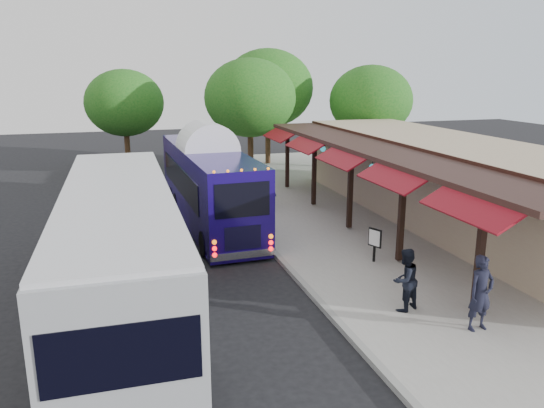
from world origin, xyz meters
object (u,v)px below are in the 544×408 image
object	(u,v)px
coach_bus	(208,181)
sign_board	(375,239)
ped_a	(481,293)
ped_b	(405,280)
ped_c	(247,179)
ped_d	(266,190)
city_bus	(120,244)

from	to	relation	value
coach_bus	sign_board	distance (m)	8.12
ped_a	ped_b	size ratio (longest dim) A/B	1.12
ped_a	sign_board	xyz separation A→B (m)	(-0.24, 5.12, -0.18)
ped_b	coach_bus	bearing A→B (deg)	-91.52
ped_a	ped_b	xyz separation A→B (m)	(-1.22, 1.53, -0.10)
ped_a	ped_c	xyz separation A→B (m)	(-2.09, 15.34, -0.02)
coach_bus	ped_d	world-z (taller)	coach_bus
ped_a	ped_c	world-z (taller)	ped_a
ped_a	coach_bus	bearing A→B (deg)	106.01
coach_bus	ped_a	size ratio (longest dim) A/B	5.64
ped_a	ped_b	world-z (taller)	ped_a
city_bus	sign_board	world-z (taller)	city_bus
ped_a	city_bus	bearing A→B (deg)	148.61
ped_c	sign_board	size ratio (longest dim) A/B	1.63
ped_b	ped_d	world-z (taller)	ped_b
city_bus	ped_b	xyz separation A→B (m)	(7.28, -2.60, -0.89)
coach_bus	ped_b	distance (m)	10.93
city_bus	ped_d	distance (m)	11.58
ped_a	ped_d	bearing A→B (deg)	91.56
ped_b	sign_board	size ratio (longest dim) A/B	1.49
ped_d	sign_board	xyz separation A→B (m)	(1.42, -8.30, 0.01)
city_bus	ped_d	size ratio (longest dim) A/B	8.28
city_bus	ped_b	world-z (taller)	city_bus
city_bus	ped_c	bearing A→B (deg)	61.16
coach_bus	ped_c	bearing A→B (deg)	51.61
city_bus	sign_board	size ratio (longest dim) A/B	11.01
ped_b	sign_board	distance (m)	3.72
city_bus	ped_c	xyz separation A→B (m)	(6.41, 11.22, -0.80)
ped_a	sign_board	distance (m)	5.13
coach_bus	ped_b	world-z (taller)	coach_bus
coach_bus	sign_board	bearing A→B (deg)	-58.47
city_bus	coach_bus	bearing A→B (deg)	64.59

